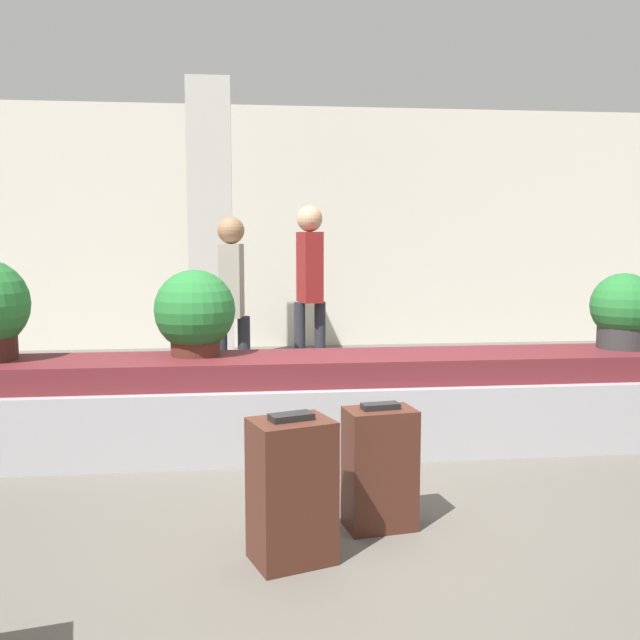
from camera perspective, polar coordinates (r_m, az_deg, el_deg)
The scene contains 10 objects.
ground_plane at distance 3.92m, azimuth 2.28°, elevation -15.79°, with size 18.00×18.00×0.00m, color #59544C.
back_wall at distance 9.66m, azimuth -3.23°, elevation 7.35°, with size 18.00×0.06×3.20m.
carousel at distance 5.06m, azimuth 0.00°, elevation -6.75°, with size 6.13×0.80×0.67m.
pillar at distance 8.13m, azimuth -8.73°, elevation 7.39°, with size 0.48×0.48×3.20m.
suitcase_1 at distance 3.74m, azimuth 4.80°, elevation -11.72°, with size 0.38×0.28×0.66m.
suitcase_3 at distance 3.37m, azimuth -2.29°, elevation -13.46°, with size 0.43×0.38×0.70m.
potted_plant_1 at distance 5.05m, azimuth -9.99°, elevation 0.53°, with size 0.56×0.56×0.60m.
potted_plant_2 at distance 5.75m, azimuth 23.12°, elevation 0.66°, with size 0.49×0.49×0.56m.
traveler_0 at distance 6.26m, azimuth -7.07°, elevation 2.04°, with size 0.31×0.34×1.66m.
traveler_1 at distance 6.92m, azimuth -0.83°, elevation 3.30°, with size 0.31×0.35×1.79m.
Camera 1 is at (-0.56, -3.57, 1.50)m, focal length 40.00 mm.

